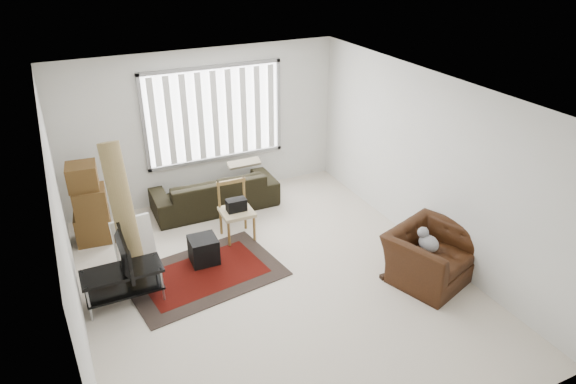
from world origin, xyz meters
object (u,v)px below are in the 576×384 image
object	(u,v)px
armchair	(431,252)
moving_boxes	(90,206)
sofa	(215,187)
tv_stand	(123,279)
side_chair	(236,209)

from	to	relation	value
armchair	moving_boxes	bearing A→B (deg)	124.36
sofa	armchair	bearing A→B (deg)	122.80
tv_stand	side_chair	bearing A→B (deg)	25.41
tv_stand	armchair	world-z (taller)	armchair
moving_boxes	sofa	distance (m)	2.10
tv_stand	moving_boxes	distance (m)	1.82
side_chair	armchair	world-z (taller)	side_chair
moving_boxes	sofa	size ratio (longest dim) A/B	0.60
tv_stand	sofa	xyz separation A→B (m)	(1.91, 1.99, 0.05)
sofa	side_chair	world-z (taller)	side_chair
tv_stand	side_chair	world-z (taller)	side_chair
tv_stand	moving_boxes	size ratio (longest dim) A/B	0.78
side_chair	armchair	distance (m)	3.02
moving_boxes	side_chair	world-z (taller)	moving_boxes
armchair	sofa	bearing A→B (deg)	103.21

